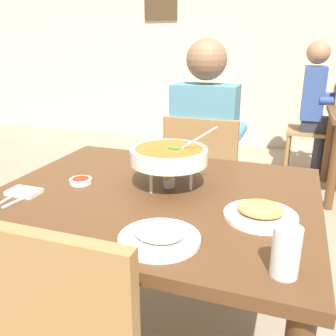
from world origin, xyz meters
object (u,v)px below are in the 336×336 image
(rice_plate, at_px, (159,235))
(patron_bg_right, at_px, (317,100))
(chair_diner_main, at_px, (203,180))
(curry_bowl, at_px, (169,156))
(sauce_dish, at_px, (81,181))
(drink_glass, at_px, (286,254))
(diner_main, at_px, (206,140))
(chair_bg_right, at_px, (321,124))
(dining_table_main, at_px, (155,216))
(appetizer_plate, at_px, (261,212))

(rice_plate, distance_m, patron_bg_right, 3.08)
(chair_diner_main, bearing_deg, curry_bowl, -87.40)
(sauce_dish, relative_size, drink_glass, 0.69)
(sauce_dish, height_order, patron_bg_right, patron_bg_right)
(diner_main, bearing_deg, sauce_dish, -111.15)
(drink_glass, distance_m, chair_bg_right, 3.10)
(patron_bg_right, bearing_deg, dining_table_main, -103.86)
(drink_glass, bearing_deg, sauce_dish, 155.31)
(appetizer_plate, bearing_deg, sauce_dish, 174.01)
(dining_table_main, bearing_deg, chair_diner_main, 90.00)
(diner_main, xyz_separation_m, sauce_dish, (-0.32, -0.83, 0.01))
(curry_bowl, relative_size, rice_plate, 1.39)
(patron_bg_right, bearing_deg, chair_diner_main, -109.19)
(chair_diner_main, height_order, appetizer_plate, chair_diner_main)
(curry_bowl, distance_m, rice_plate, 0.44)
(chair_diner_main, xyz_separation_m, rice_plate, (0.14, -1.12, 0.25))
(sauce_dish, xyz_separation_m, drink_glass, (0.81, -0.37, 0.05))
(dining_table_main, xyz_separation_m, diner_main, (0.00, 0.82, 0.11))
(dining_table_main, distance_m, chair_diner_main, 0.79)
(chair_diner_main, bearing_deg, dining_table_main, -90.00)
(chair_bg_right, bearing_deg, drink_glass, -94.47)
(chair_diner_main, relative_size, rice_plate, 3.75)
(chair_diner_main, xyz_separation_m, drink_glass, (0.49, -1.17, 0.29))
(dining_table_main, relative_size, rice_plate, 5.04)
(sauce_dish, xyz_separation_m, patron_bg_right, (0.99, 2.71, -0.01))
(curry_bowl, height_order, drink_glass, curry_bowl)
(chair_diner_main, height_order, diner_main, diner_main)
(chair_diner_main, xyz_separation_m, curry_bowl, (0.03, -0.71, 0.36))
(appetizer_plate, relative_size, drink_glass, 1.85)
(drink_glass, xyz_separation_m, chair_bg_right, (0.24, 3.08, -0.29))
(rice_plate, bearing_deg, sauce_dish, 145.08)
(appetizer_plate, bearing_deg, chair_diner_main, 114.88)
(chair_diner_main, xyz_separation_m, sauce_dish, (-0.32, -0.80, 0.24))
(chair_diner_main, height_order, drink_glass, chair_diner_main)
(chair_diner_main, bearing_deg, sauce_dish, -111.94)
(curry_bowl, height_order, patron_bg_right, patron_bg_right)
(chair_bg_right, distance_m, patron_bg_right, 0.25)
(sauce_dish, xyz_separation_m, chair_bg_right, (1.05, 2.70, -0.24))
(appetizer_plate, bearing_deg, chair_bg_right, 83.29)
(curry_bowl, xyz_separation_m, patron_bg_right, (0.63, 2.63, -0.12))
(dining_table_main, height_order, rice_plate, rice_plate)
(diner_main, distance_m, curry_bowl, 0.76)
(diner_main, relative_size, appetizer_plate, 5.46)
(patron_bg_right, bearing_deg, drink_glass, -93.23)
(chair_bg_right, bearing_deg, patron_bg_right, 177.52)
(chair_diner_main, xyz_separation_m, chair_bg_right, (0.73, 1.91, 0.00))
(rice_plate, relative_size, sauce_dish, 2.67)
(curry_bowl, relative_size, drink_glass, 2.56)
(chair_diner_main, distance_m, diner_main, 0.24)
(curry_bowl, distance_m, patron_bg_right, 2.70)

